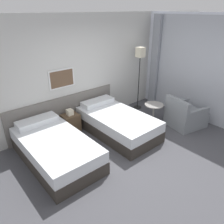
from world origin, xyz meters
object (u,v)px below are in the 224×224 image
object	(u,v)px
bed_near_window	(117,123)
armchair	(185,116)
bed_near_door	(55,149)
side_table	(154,110)
nightstand	(71,123)
floor_lamp	(140,59)

from	to	relation	value
bed_near_window	armchair	world-z (taller)	armchair
bed_near_door	armchair	world-z (taller)	armchair
bed_near_window	side_table	size ratio (longest dim) A/B	3.78
nightstand	armchair	world-z (taller)	armchair
bed_near_door	bed_near_window	bearing A→B (deg)	0.00
nightstand	armchair	xyz separation A→B (m)	(2.40, -1.65, 0.02)
bed_near_window	armchair	distance (m)	1.81
bed_near_window	nightstand	xyz separation A→B (m)	(-0.82, 0.78, -0.02)
floor_lamp	side_table	distance (m)	1.52
bed_near_door	nightstand	xyz separation A→B (m)	(0.82, 0.78, -0.02)
bed_near_window	side_table	xyz separation A→B (m)	(1.07, -0.25, 0.12)
side_table	armchair	xyz separation A→B (m)	(0.51, -0.62, -0.12)
side_table	armchair	world-z (taller)	armchair
floor_lamp	side_table	world-z (taller)	floor_lamp
nightstand	floor_lamp	world-z (taller)	floor_lamp
nightstand	floor_lamp	xyz separation A→B (m)	(2.30, -0.08, 1.25)
side_table	armchair	size ratio (longest dim) A/B	0.55
bed_near_door	side_table	size ratio (longest dim) A/B	3.78
bed_near_window	bed_near_door	bearing A→B (deg)	180.00
bed_near_door	floor_lamp	world-z (taller)	floor_lamp
nightstand	side_table	size ratio (longest dim) A/B	1.11
bed_near_window	floor_lamp	size ratio (longest dim) A/B	1.12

